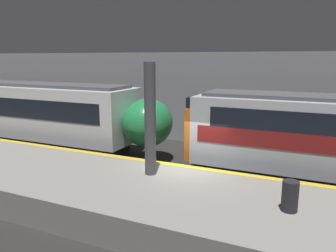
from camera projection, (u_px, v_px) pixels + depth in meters
name	position (u px, v px, depth m)	size (l,w,h in m)	color
ground_plane	(188.00, 190.00, 12.82)	(120.00, 120.00, 0.00)	#282623
platform	(162.00, 202.00, 10.62)	(40.00, 4.70, 1.03)	gray
station_rear_barrier	(233.00, 100.00, 18.65)	(50.00, 0.15, 5.40)	#939399
support_pillar_near	(150.00, 120.00, 11.31)	(0.40, 0.40, 3.94)	#47474C
train_modern	(19.00, 112.00, 19.46)	(19.02, 2.93, 3.69)	black
trash_bin	(290.00, 196.00, 8.79)	(0.44, 0.44, 0.85)	#232328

